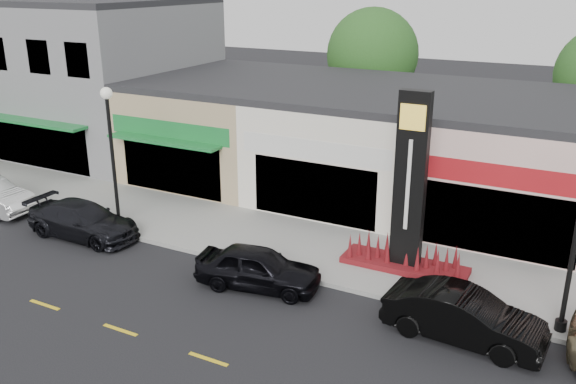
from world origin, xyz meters
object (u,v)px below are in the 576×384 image
at_px(car_dark_sedan, 83,220).
at_px(car_black_sedan, 258,268).
at_px(lamp_west_near, 111,144).
at_px(car_black_conv, 464,317).
at_px(pylon_sign, 408,209).

height_order(car_dark_sedan, car_black_sedan, car_black_sedan).
relative_size(lamp_west_near, car_black_conv, 1.26).
height_order(lamp_west_near, car_black_sedan, lamp_west_near).
bearing_deg(car_dark_sedan, car_black_conv, -92.23).
distance_m(pylon_sign, car_dark_sedan, 12.19).
distance_m(pylon_sign, car_black_sedan, 5.23).
height_order(lamp_west_near, pylon_sign, pylon_sign).
bearing_deg(car_dark_sedan, pylon_sign, -77.24).
relative_size(pylon_sign, car_black_conv, 1.39).
relative_size(lamp_west_near, pylon_sign, 0.91).
bearing_deg(lamp_west_near, car_black_conv, -6.27).
xyz_separation_m(car_dark_sedan, car_black_conv, (14.38, -0.38, 0.05)).
bearing_deg(pylon_sign, car_dark_sedan, -166.53).
xyz_separation_m(pylon_sign, car_black_conv, (2.64, -3.19, -1.56)).
distance_m(lamp_west_near, car_dark_sedan, 3.11).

